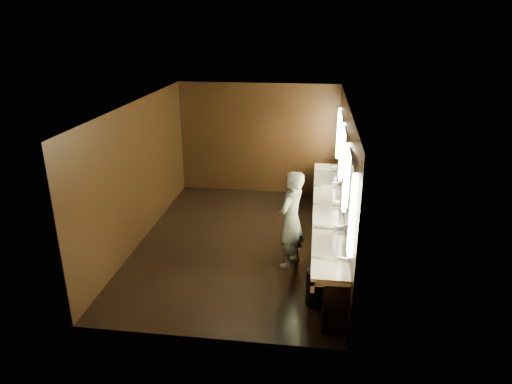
% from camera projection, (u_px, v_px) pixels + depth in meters
% --- Properties ---
extents(floor, '(6.00, 6.00, 0.00)m').
position_uv_depth(floor, '(240.00, 242.00, 9.27)').
color(floor, black).
rests_on(floor, ground).
extents(ceiling, '(4.00, 6.00, 0.02)m').
position_uv_depth(ceiling, '(238.00, 104.00, 8.27)').
color(ceiling, '#2D2D2B').
rests_on(ceiling, wall_back).
extents(wall_back, '(4.00, 0.02, 2.80)m').
position_uv_depth(wall_back, '(258.00, 139.00, 11.55)').
color(wall_back, black).
rests_on(wall_back, floor).
extents(wall_front, '(4.00, 0.02, 2.80)m').
position_uv_depth(wall_front, '(201.00, 251.00, 5.99)').
color(wall_front, black).
rests_on(wall_front, floor).
extents(wall_left, '(0.02, 6.00, 2.80)m').
position_uv_depth(wall_left, '(139.00, 173.00, 9.02)').
color(wall_left, black).
rests_on(wall_left, floor).
extents(wall_right, '(0.02, 6.00, 2.80)m').
position_uv_depth(wall_right, '(344.00, 182.00, 8.53)').
color(wall_right, black).
rests_on(wall_right, floor).
extents(sink_counter, '(0.55, 5.40, 1.01)m').
position_uv_depth(sink_counter, '(330.00, 225.00, 8.88)').
color(sink_counter, black).
rests_on(sink_counter, floor).
extents(mirror_band, '(0.06, 5.03, 1.15)m').
position_uv_depth(mirror_band, '(344.00, 164.00, 8.41)').
color(mirror_band, '#FFF3B4').
rests_on(mirror_band, wall_right).
extents(person, '(0.67, 0.78, 1.81)m').
position_uv_depth(person, '(291.00, 220.00, 8.11)').
color(person, '#85C0C7').
rests_on(person, floor).
extents(trash_bin, '(0.40, 0.40, 0.59)m').
position_uv_depth(trash_bin, '(318.00, 287.00, 7.19)').
color(trash_bin, black).
rests_on(trash_bin, floor).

